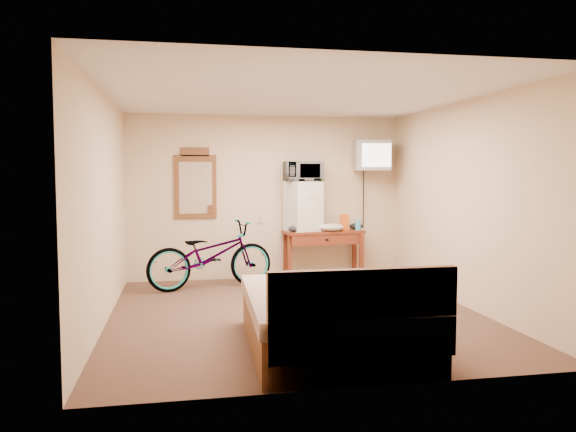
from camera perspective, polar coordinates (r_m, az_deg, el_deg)
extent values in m
plane|color=#503728|center=(6.59, 0.76, -9.88)|extent=(4.60, 4.60, 0.00)
plane|color=silver|center=(6.45, 0.78, 12.20)|extent=(4.60, 4.60, 0.00)
cube|color=beige|center=(8.66, -2.29, 1.88)|extent=(4.20, 0.04, 2.50)
cube|color=beige|center=(4.18, 7.11, -0.72)|extent=(4.20, 0.04, 2.50)
cube|color=beige|center=(6.32, -18.23, 0.79)|extent=(0.04, 4.60, 2.50)
cube|color=beige|center=(7.12, 17.56, 1.17)|extent=(0.04, 4.60, 2.50)
cube|color=beige|center=(8.66, -2.79, -0.31)|extent=(0.08, 0.01, 0.13)
cube|color=maroon|center=(8.61, 3.61, -1.60)|extent=(1.25, 0.57, 0.04)
cube|color=maroon|center=(8.36, 0.19, -4.36)|extent=(0.06, 0.06, 0.71)
cube|color=maroon|center=(8.64, 7.49, -4.12)|extent=(0.06, 0.06, 0.71)
cube|color=maroon|center=(8.72, -0.27, -4.01)|extent=(0.06, 0.06, 0.71)
cube|color=maroon|center=(8.99, 6.75, -3.79)|extent=(0.06, 0.06, 0.71)
cube|color=maroon|center=(8.43, 3.95, -2.42)|extent=(1.09, 0.14, 0.16)
cube|color=black|center=(8.41, 3.98, -2.43)|extent=(0.05, 0.02, 0.03)
cube|color=silver|center=(8.52, 1.55, 1.01)|extent=(0.58, 0.57, 0.75)
cube|color=#A0A09B|center=(8.29, 1.88, 1.96)|extent=(0.46, 0.01, 0.00)
cylinder|color=#A0A09B|center=(8.27, 0.76, 0.60)|extent=(0.02, 0.02, 0.27)
imported|color=silver|center=(8.50, 1.55, 4.56)|extent=(0.57, 0.41, 0.30)
cube|color=#E95C14|center=(8.62, 5.75, -0.64)|extent=(0.14, 0.10, 0.25)
cylinder|color=#42B5E1|center=(8.71, 7.12, -0.92)|extent=(0.09, 0.09, 0.15)
ellipsoid|color=beige|center=(8.51, 4.44, -1.15)|extent=(0.38, 0.29, 0.12)
ellipsoid|color=black|center=(8.35, 0.84, -1.31)|extent=(0.25, 0.19, 0.09)
ellipsoid|color=black|center=(8.82, 6.94, -1.03)|extent=(0.22, 0.18, 0.10)
cube|color=black|center=(9.02, 7.93, 5.35)|extent=(0.14, 0.02, 0.14)
cylinder|color=black|center=(8.98, 8.02, 5.36)|extent=(0.05, 0.30, 0.05)
cube|color=#A0A09B|center=(8.77, 8.50, 6.09)|extent=(0.59, 0.51, 0.46)
cube|color=white|center=(8.56, 9.00, 6.13)|extent=(0.43, 0.08, 0.35)
cube|color=black|center=(8.99, 8.02, 6.05)|extent=(0.33, 0.06, 0.28)
cube|color=brown|center=(8.54, -9.37, 2.97)|extent=(0.62, 0.04, 0.94)
cube|color=brown|center=(8.54, -9.42, 6.45)|extent=(0.41, 0.04, 0.13)
cube|color=white|center=(8.52, -9.37, 2.84)|extent=(0.49, 0.01, 0.77)
imported|color=black|center=(7.98, -7.87, -3.95)|extent=(1.91, 1.05, 0.95)
cube|color=brown|center=(5.33, 4.33, -11.09)|extent=(1.56, 2.04, 0.40)
cube|color=#BAA990|center=(5.27, 4.34, -8.47)|extent=(1.60, 2.08, 0.14)
cube|color=brown|center=(4.35, 7.70, -9.88)|extent=(1.48, 0.08, 0.70)
ellipsoid|color=silver|center=(4.54, 2.26, -8.85)|extent=(0.57, 0.35, 0.20)
ellipsoid|color=silver|center=(4.74, 10.51, -8.35)|extent=(0.57, 0.35, 0.20)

